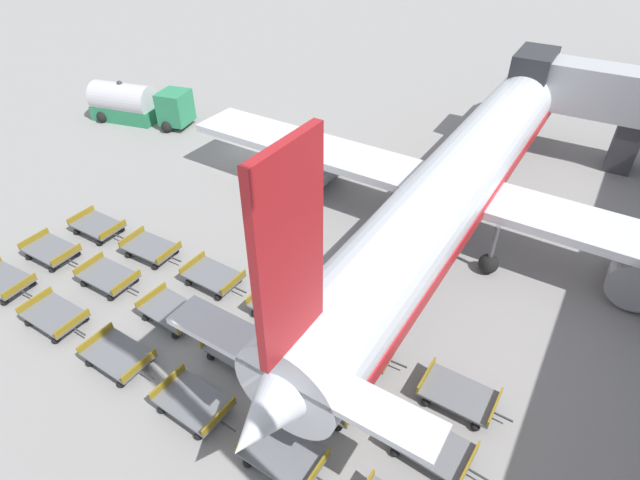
# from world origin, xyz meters

# --- Properties ---
(ground_plane) EXTENTS (500.00, 500.00, 0.00)m
(ground_plane) POSITION_xyz_m (0.00, 0.00, 0.00)
(ground_plane) COLOR gray
(airplane) EXTENTS (34.56, 38.64, 11.98)m
(airplane) POSITION_xyz_m (15.99, -1.66, 3.51)
(airplane) COLOR silver
(airplane) RESTS_ON ground_plane
(fuel_tanker_primary) EXTENTS (8.72, 4.44, 3.20)m
(fuel_tanker_primary) POSITION_xyz_m (-11.08, -0.89, 1.38)
(fuel_tanker_primary) COLOR #2D8C5B
(fuel_tanker_primary) RESTS_ON ground_plane
(baggage_dolly_row_near_col_a) EXTENTS (3.54, 1.94, 0.92)m
(baggage_dolly_row_near_col_a) POSITION_xyz_m (-1.02, -18.35, 0.48)
(baggage_dolly_row_near_col_a) COLOR slate
(baggage_dolly_row_near_col_a) RESTS_ON ground_plane
(baggage_dolly_row_near_col_b) EXTENTS (3.50, 1.86, 0.92)m
(baggage_dolly_row_near_col_b) POSITION_xyz_m (3.19, -18.49, 0.48)
(baggage_dolly_row_near_col_b) COLOR slate
(baggage_dolly_row_near_col_b) RESTS_ON ground_plane
(baggage_dolly_row_near_col_c) EXTENTS (3.51, 1.88, 0.92)m
(baggage_dolly_row_near_col_c) POSITION_xyz_m (7.46, -18.53, 0.48)
(baggage_dolly_row_near_col_c) COLOR slate
(baggage_dolly_row_near_col_c) RESTS_ON ground_plane
(baggage_dolly_row_near_col_d) EXTENTS (3.53, 1.92, 0.92)m
(baggage_dolly_row_near_col_d) POSITION_xyz_m (11.69, -18.56, 0.48)
(baggage_dolly_row_near_col_d) COLOR slate
(baggage_dolly_row_near_col_d) RESTS_ON ground_plane
(baggage_dolly_row_near_col_e) EXTENTS (3.51, 1.88, 0.92)m
(baggage_dolly_row_near_col_e) POSITION_xyz_m (15.78, -18.49, 0.48)
(baggage_dolly_row_near_col_e) COLOR slate
(baggage_dolly_row_near_col_e) RESTS_ON ground_plane
(baggage_dolly_row_mid_a_col_a) EXTENTS (3.51, 1.88, 0.92)m
(baggage_dolly_row_mid_a_col_a) POSITION_xyz_m (-1.20, -15.62, 0.48)
(baggage_dolly_row_mid_a_col_a) COLOR slate
(baggage_dolly_row_mid_a_col_a) RESTS_ON ground_plane
(baggage_dolly_row_mid_a_col_b) EXTENTS (3.51, 1.88, 0.92)m
(baggage_dolly_row_mid_a_col_b) POSITION_xyz_m (3.07, -15.42, 0.48)
(baggage_dolly_row_mid_a_col_b) COLOR slate
(baggage_dolly_row_mid_a_col_b) RESTS_ON ground_plane
(baggage_dolly_row_mid_a_col_c) EXTENTS (3.54, 1.95, 0.92)m
(baggage_dolly_row_mid_a_col_c) POSITION_xyz_m (7.48, -15.49, 0.48)
(baggage_dolly_row_mid_a_col_c) COLOR slate
(baggage_dolly_row_mid_a_col_c) RESTS_ON ground_plane
(baggage_dolly_row_mid_a_col_d) EXTENTS (3.53, 1.92, 0.92)m
(baggage_dolly_row_mid_a_col_d) POSITION_xyz_m (11.54, -15.64, 0.48)
(baggage_dolly_row_mid_a_col_d) COLOR slate
(baggage_dolly_row_mid_a_col_d) RESTS_ON ground_plane
(baggage_dolly_row_mid_a_col_e) EXTENTS (3.52, 1.90, 0.92)m
(baggage_dolly_row_mid_a_col_e) POSITION_xyz_m (15.76, -15.66, 0.48)
(baggage_dolly_row_mid_a_col_e) COLOR slate
(baggage_dolly_row_mid_a_col_e) RESTS_ON ground_plane
(baggage_dolly_row_mid_a_col_f) EXTENTS (3.55, 1.97, 0.92)m
(baggage_dolly_row_mid_a_col_f) POSITION_xyz_m (20.00, -15.48, 0.48)
(baggage_dolly_row_mid_a_col_f) COLOR slate
(baggage_dolly_row_mid_a_col_f) RESTS_ON ground_plane
(baggage_dolly_row_mid_b_col_a) EXTENTS (3.50, 1.85, 0.92)m
(baggage_dolly_row_mid_b_col_a) POSITION_xyz_m (-0.96, -12.84, 0.48)
(baggage_dolly_row_mid_b_col_a) COLOR slate
(baggage_dolly_row_mid_b_col_a) RESTS_ON ground_plane
(baggage_dolly_row_mid_b_col_b) EXTENTS (3.52, 1.91, 0.92)m
(baggage_dolly_row_mid_b_col_b) POSITION_xyz_m (3.13, -12.70, 0.48)
(baggage_dolly_row_mid_b_col_b) COLOR slate
(baggage_dolly_row_mid_b_col_b) RESTS_ON ground_plane
(baggage_dolly_row_mid_b_col_c) EXTENTS (3.51, 1.88, 0.92)m
(baggage_dolly_row_mid_b_col_c) POSITION_xyz_m (7.45, -12.67, 0.48)
(baggage_dolly_row_mid_b_col_c) COLOR slate
(baggage_dolly_row_mid_b_col_c) RESTS_ON ground_plane
(baggage_dolly_row_mid_b_col_d) EXTENTS (3.51, 1.87, 0.92)m
(baggage_dolly_row_mid_b_col_d) POSITION_xyz_m (11.56, -12.64, 0.48)
(baggage_dolly_row_mid_b_col_d) COLOR slate
(baggage_dolly_row_mid_b_col_d) RESTS_ON ground_plane
(baggage_dolly_row_mid_b_col_e) EXTENTS (3.54, 1.94, 0.92)m
(baggage_dolly_row_mid_b_col_e) POSITION_xyz_m (15.79, -12.83, 0.48)
(baggage_dolly_row_mid_b_col_e) COLOR slate
(baggage_dolly_row_mid_b_col_e) RESTS_ON ground_plane
(baggage_dolly_row_mid_b_col_f) EXTENTS (3.51, 1.87, 0.92)m
(baggage_dolly_row_mid_b_col_f) POSITION_xyz_m (20.11, -12.93, 0.48)
(baggage_dolly_row_mid_b_col_f) COLOR slate
(baggage_dolly_row_mid_b_col_f) RESTS_ON ground_plane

